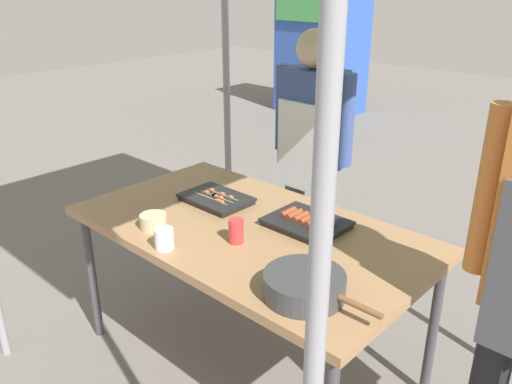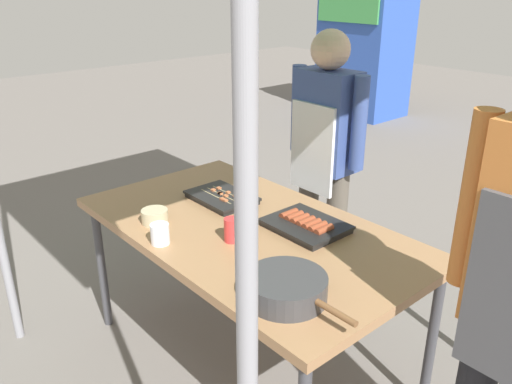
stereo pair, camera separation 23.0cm
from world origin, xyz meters
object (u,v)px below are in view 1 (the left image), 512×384
object	(u,v)px
tray_grilled_sausages	(307,223)
neighbor_stall_left	(322,47)
cooking_wok	(305,285)
drink_cup_by_wok	(236,231)
vendor_woman	(311,145)
stall_table	(248,237)
condiment_bowl	(153,221)
tray_meat_skewers	(216,199)
drink_cup_near_edge	(164,239)

from	to	relation	value
tray_grilled_sausages	neighbor_stall_left	world-z (taller)	neighbor_stall_left
neighbor_stall_left	cooking_wok	bearing A→B (deg)	-54.42
drink_cup_by_wok	vendor_woman	world-z (taller)	vendor_woman
stall_table	vendor_woman	world-z (taller)	vendor_woman
cooking_wok	neighbor_stall_left	size ratio (longest dim) A/B	0.25
cooking_wok	condiment_bowl	xyz separation A→B (m)	(-0.82, -0.03, -0.02)
tray_meat_skewers	neighbor_stall_left	size ratio (longest dim) A/B	0.19
tray_meat_skewers	cooking_wok	xyz separation A→B (m)	(0.82, -0.35, 0.03)
stall_table	drink_cup_near_edge	size ratio (longest dim) A/B	18.20
tray_grilled_sausages	vendor_woman	size ratio (longest dim) A/B	0.22
tray_meat_skewers	vendor_woman	world-z (taller)	vendor_woman
condiment_bowl	cooking_wok	bearing A→B (deg)	2.05
cooking_wok	stall_table	bearing A→B (deg)	152.99
tray_grilled_sausages	condiment_bowl	xyz separation A→B (m)	(-0.49, -0.47, 0.01)
tray_grilled_sausages	vendor_woman	xyz separation A→B (m)	(-0.43, 0.60, 0.13)
tray_meat_skewers	neighbor_stall_left	distance (m)	5.10
stall_table	neighbor_stall_left	world-z (taller)	neighbor_stall_left
drink_cup_near_edge	vendor_woman	size ratio (longest dim) A/B	0.06
tray_grilled_sausages	condiment_bowl	world-z (taller)	condiment_bowl
drink_cup_by_wok	neighbor_stall_left	world-z (taller)	neighbor_stall_left
tray_meat_skewers	drink_cup_near_edge	size ratio (longest dim) A/B	3.81
stall_table	vendor_woman	bearing A→B (deg)	107.42
tray_grilled_sausages	drink_cup_by_wok	distance (m)	0.34
cooking_wok	vendor_woman	world-z (taller)	vendor_woman
drink_cup_near_edge	tray_meat_skewers	bearing A→B (deg)	112.09
tray_grilled_sausages	drink_cup_near_edge	size ratio (longest dim) A/B	3.86
tray_meat_skewers	cooking_wok	world-z (taller)	cooking_wok
vendor_woman	neighbor_stall_left	bearing A→B (deg)	-54.64
tray_meat_skewers	drink_cup_by_wok	xyz separation A→B (m)	(0.37, -0.23, 0.04)
condiment_bowl	drink_cup_by_wok	size ratio (longest dim) A/B	1.15
neighbor_stall_left	drink_cup_near_edge	bearing A→B (deg)	-60.38
tray_meat_skewers	neighbor_stall_left	bearing A→B (deg)	120.36
stall_table	neighbor_stall_left	distance (m)	5.34
condiment_bowl	vendor_woman	distance (m)	1.07
tray_grilled_sausages	cooking_wok	distance (m)	0.55
tray_meat_skewers	condiment_bowl	distance (m)	0.38
stall_table	drink_cup_by_wok	bearing A→B (deg)	-65.33
tray_grilled_sausages	cooking_wok	xyz separation A→B (m)	(0.33, -0.44, 0.03)
stall_table	cooking_wok	distance (m)	0.59
drink_cup_near_edge	neighbor_stall_left	size ratio (longest dim) A/B	0.05
stall_table	cooking_wok	bearing A→B (deg)	-27.01
drink_cup_by_wok	vendor_woman	size ratio (longest dim) A/B	0.07
drink_cup_by_wok	vendor_woman	xyz separation A→B (m)	(-0.31, 0.91, 0.10)
tray_meat_skewers	neighbor_stall_left	world-z (taller)	neighbor_stall_left
cooking_wok	condiment_bowl	bearing A→B (deg)	-177.95
tray_meat_skewers	vendor_woman	distance (m)	0.70
tray_meat_skewers	drink_cup_by_wok	bearing A→B (deg)	-32.05
tray_meat_skewers	cooking_wok	distance (m)	0.90
tray_grilled_sausages	tray_meat_skewers	distance (m)	0.50
stall_table	condiment_bowl	world-z (taller)	condiment_bowl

